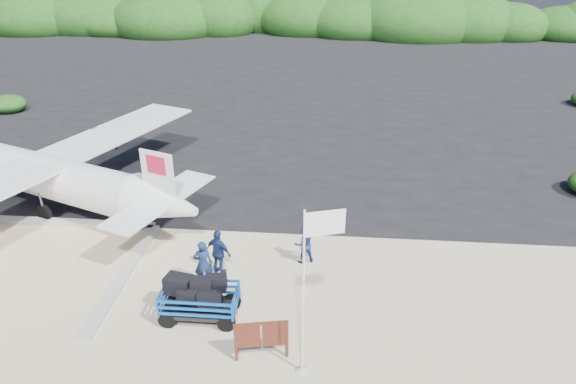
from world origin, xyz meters
name	(u,v)px	position (x,y,z in m)	size (l,w,h in m)	color
ground	(236,308)	(0.00, 0.00, 0.00)	(160.00, 160.00, 0.00)	beige
asphalt_apron	(297,82)	(0.00, 30.00, 0.00)	(90.00, 50.00, 0.04)	#B2B2B2
lagoon	(10,269)	(-9.00, 1.50, 0.00)	(9.00, 7.00, 0.40)	#B2B2B2
vegetation_band	(311,33)	(0.00, 55.00, 0.00)	(124.00, 8.00, 4.40)	#B2B2B2
baggage_cart	(201,317)	(-1.06, -0.56, 0.00)	(2.71, 1.55, 1.35)	blue
flagpole	(302,371)	(2.44, -2.62, 0.00)	(1.08, 0.45, 5.40)	white
signboard	(262,358)	(1.20, -2.22, 0.00)	(1.72, 0.16, 1.41)	#5A2719
crew_a	(203,264)	(-1.34, 1.18, 0.93)	(0.68, 0.45, 1.87)	navy
crew_b	(304,244)	(2.15, 3.01, 0.82)	(0.79, 0.62, 1.63)	navy
crew_c	(219,252)	(-0.95, 1.98, 0.92)	(1.08, 0.45, 1.84)	navy
aircraft_large	(438,93)	(11.55, 27.68, 0.00)	(17.26, 17.26, 5.18)	#B2B2B2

